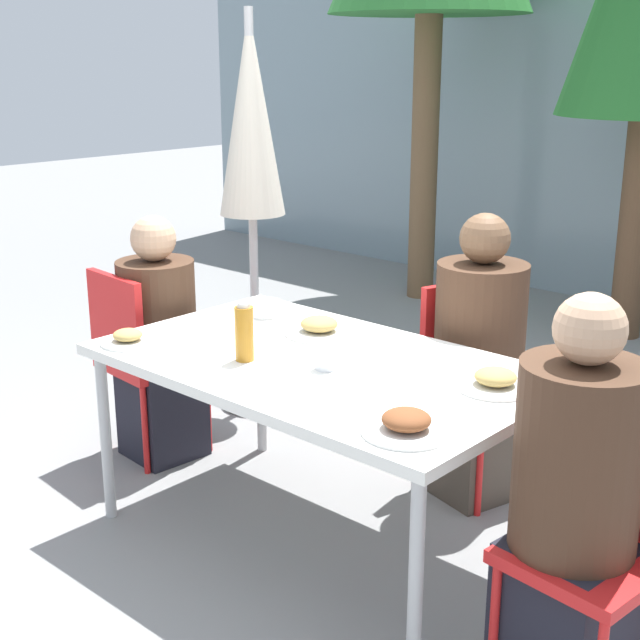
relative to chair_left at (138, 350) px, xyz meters
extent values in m
plane|color=gray|center=(1.12, -0.02, -0.52)|extent=(24.00, 24.00, 0.00)
cube|color=white|center=(1.12, -0.02, 0.20)|extent=(1.63, 0.97, 0.04)
cylinder|color=#B7B7B7|center=(0.37, -0.44, -0.17)|extent=(0.04, 0.04, 0.70)
cylinder|color=#B7B7B7|center=(1.87, -0.44, -0.17)|extent=(0.04, 0.04, 0.70)
cylinder|color=#B7B7B7|center=(0.37, 0.41, -0.17)|extent=(0.04, 0.04, 0.70)
cylinder|color=#B7B7B7|center=(1.87, 0.41, -0.17)|extent=(0.04, 0.04, 0.70)
cube|color=red|center=(0.01, 0.08, -0.08)|extent=(0.43, 0.43, 0.04)
cube|color=red|center=(-0.01, -0.10, 0.15)|extent=(0.40, 0.07, 0.42)
cylinder|color=red|center=(-0.15, 0.26, -0.31)|extent=(0.03, 0.03, 0.42)
cylinder|color=red|center=(0.19, 0.23, -0.31)|extent=(0.03, 0.03, 0.42)
cylinder|color=red|center=(-0.18, -0.08, -0.31)|extent=(0.03, 0.03, 0.42)
cylinder|color=red|center=(0.16, -0.10, -0.31)|extent=(0.03, 0.03, 0.42)
cube|color=black|center=(0.06, 0.08, -0.29)|extent=(0.34, 0.34, 0.46)
cylinder|color=#472D1E|center=(0.06, 0.08, 0.17)|extent=(0.35, 0.35, 0.47)
sphere|color=tan|center=(0.06, 0.08, 0.51)|extent=(0.20, 0.20, 0.20)
cube|color=red|center=(2.23, -0.14, -0.08)|extent=(0.44, 0.44, 0.04)
cube|color=red|center=(2.25, 0.04, 0.15)|extent=(0.40, 0.08, 0.42)
cylinder|color=red|center=(2.05, -0.29, -0.31)|extent=(0.03, 0.03, 0.42)
cylinder|color=red|center=(2.08, 0.05, -0.31)|extent=(0.03, 0.03, 0.42)
cube|color=black|center=(2.18, -0.13, -0.29)|extent=(0.35, 0.35, 0.46)
cylinder|color=#472D1E|center=(2.18, -0.13, 0.21)|extent=(0.35, 0.35, 0.55)
sphere|color=tan|center=(2.18, -0.13, 0.58)|extent=(0.20, 0.20, 0.20)
cube|color=red|center=(1.34, 0.77, -0.08)|extent=(0.49, 0.49, 0.04)
cube|color=red|center=(1.17, 0.82, 0.15)|extent=(0.14, 0.39, 0.42)
cylinder|color=red|center=(1.55, 0.89, -0.31)|extent=(0.03, 0.03, 0.42)
cylinder|color=red|center=(1.46, 0.56, -0.31)|extent=(0.03, 0.03, 0.42)
cylinder|color=red|center=(1.22, 0.98, -0.31)|extent=(0.03, 0.03, 0.42)
cylinder|color=red|center=(1.13, 0.65, -0.31)|extent=(0.03, 0.03, 0.42)
cube|color=#473D33|center=(1.33, 0.72, -0.29)|extent=(0.41, 0.41, 0.46)
cylinder|color=#472D1E|center=(1.33, 0.72, 0.21)|extent=(0.37, 0.37, 0.54)
sphere|color=brown|center=(1.33, 0.72, 0.58)|extent=(0.20, 0.20, 0.20)
cylinder|color=#333333|center=(-0.06, 0.79, -0.49)|extent=(0.36, 0.36, 0.05)
cylinder|color=#BCBCBC|center=(-0.06, 0.79, 0.49)|extent=(0.04, 0.04, 2.01)
cone|color=beige|center=(-0.06, 0.79, 1.00)|extent=(0.33, 0.33, 0.98)
cylinder|color=white|center=(1.74, -0.33, 0.23)|extent=(0.26, 0.26, 0.01)
ellipsoid|color=brown|center=(1.74, -0.33, 0.26)|extent=(0.15, 0.15, 0.06)
cylinder|color=white|center=(0.46, -0.37, 0.23)|extent=(0.20, 0.20, 0.01)
ellipsoid|color=tan|center=(0.46, -0.37, 0.26)|extent=(0.11, 0.11, 0.04)
cylinder|color=white|center=(1.74, 0.16, 0.23)|extent=(0.25, 0.25, 0.01)
ellipsoid|color=tan|center=(1.74, 0.16, 0.26)|extent=(0.14, 0.14, 0.06)
cylinder|color=white|center=(0.91, 0.21, 0.23)|extent=(0.27, 0.27, 0.01)
ellipsoid|color=tan|center=(0.91, 0.21, 0.26)|extent=(0.15, 0.15, 0.06)
cylinder|color=#B7751E|center=(0.92, -0.20, 0.32)|extent=(0.07, 0.07, 0.20)
cylinder|color=white|center=(0.92, -0.20, 0.43)|extent=(0.05, 0.05, 0.02)
cylinder|color=white|center=(1.20, -0.07, 0.26)|extent=(0.08, 0.08, 0.09)
cylinder|color=white|center=(0.56, 0.25, 0.25)|extent=(0.14, 0.14, 0.06)
cylinder|color=brown|center=(-0.74, 3.19, 0.52)|extent=(0.20, 0.20, 2.07)
cylinder|color=brown|center=(0.87, 3.27, 0.20)|extent=(0.20, 0.20, 1.43)
camera|label=1|loc=(3.16, -2.26, 1.27)|focal=50.00mm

